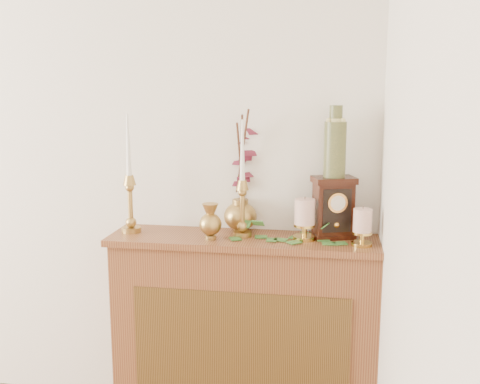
% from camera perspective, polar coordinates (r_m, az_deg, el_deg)
% --- Properties ---
extents(console_shelf, '(1.24, 0.34, 0.93)m').
position_cam_1_polar(console_shelf, '(2.72, 0.49, -14.66)').
color(console_shelf, brown).
rests_on(console_shelf, ground).
extents(candlestick_left, '(0.09, 0.09, 0.55)m').
position_cam_1_polar(candlestick_left, '(2.64, -11.11, -0.22)').
color(candlestick_left, '#AF9546').
rests_on(candlestick_left, console_shelf).
extents(candlestick_center, '(0.09, 0.09, 0.53)m').
position_cam_1_polar(candlestick_center, '(2.52, 0.24, -0.71)').
color(candlestick_center, '#AF9546').
rests_on(candlestick_center, console_shelf).
extents(bud_vase, '(0.10, 0.10, 0.16)m').
position_cam_1_polar(bud_vase, '(2.49, -3.03, -3.03)').
color(bud_vase, '#AF9546').
rests_on(bud_vase, console_shelf).
extents(ginger_jar, '(0.23, 0.25, 0.57)m').
position_cam_1_polar(ginger_jar, '(2.63, 0.37, 1.64)').
color(ginger_jar, '#AF9546').
rests_on(ginger_jar, console_shelf).
extents(pillar_candle_left, '(0.10, 0.10, 0.20)m').
position_cam_1_polar(pillar_candle_left, '(2.49, 6.58, -2.56)').
color(pillar_candle_left, gold).
rests_on(pillar_candle_left, console_shelf).
extents(pillar_candle_right, '(0.09, 0.09, 0.17)m').
position_cam_1_polar(pillar_candle_right, '(2.44, 12.33, -3.32)').
color(pillar_candle_right, gold).
rests_on(pillar_candle_right, console_shelf).
extents(ivy_garland, '(0.52, 0.23, 0.09)m').
position_cam_1_polar(ivy_garland, '(2.51, 5.06, -4.51)').
color(ivy_garland, '#366A28').
rests_on(ivy_garland, console_shelf).
extents(mantel_clock, '(0.21, 0.18, 0.28)m').
position_cam_1_polar(mantel_clock, '(2.55, 9.45, -1.60)').
color(mantel_clock, '#33130A').
rests_on(mantel_clock, console_shelf).
extents(ceramic_vase, '(0.10, 0.10, 0.31)m').
position_cam_1_polar(ceramic_vase, '(2.50, 9.63, 4.71)').
color(ceramic_vase, '#1A3424').
rests_on(ceramic_vase, mantel_clock).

